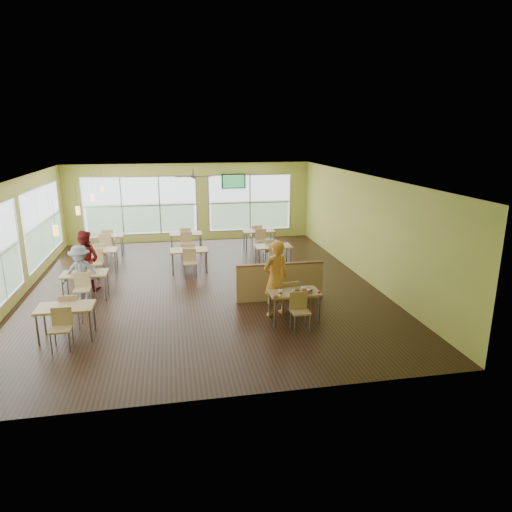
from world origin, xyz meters
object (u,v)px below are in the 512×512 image
main_table (294,296)px  man_plaid (276,278)px  food_basket (308,289)px  half_wall_divider (280,281)px

main_table → man_plaid: 0.65m
man_plaid → main_table: bearing=106.8°
man_plaid → food_basket: size_ratio=8.39×
half_wall_divider → food_basket: bearing=-76.9°
food_basket → half_wall_divider: bearing=103.1°
half_wall_divider → man_plaid: (-0.36, -1.01, 0.44)m
food_basket → main_table: bearing=178.8°
half_wall_divider → man_plaid: bearing=-109.4°
man_plaid → food_basket: bearing=125.1°
main_table → man_plaid: (-0.36, 0.44, 0.33)m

